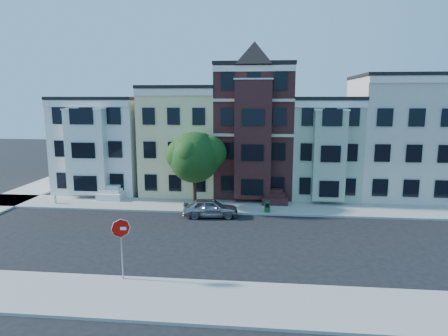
# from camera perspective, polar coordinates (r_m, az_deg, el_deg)

# --- Properties ---
(ground) EXTENTS (120.00, 120.00, 0.00)m
(ground) POSITION_cam_1_polar(r_m,az_deg,el_deg) (26.35, 3.32, -10.47)
(ground) COLOR black
(far_sidewalk) EXTENTS (60.00, 4.00, 0.15)m
(far_sidewalk) POSITION_cam_1_polar(r_m,az_deg,el_deg) (33.93, 3.95, -5.63)
(far_sidewalk) COLOR #9E9B93
(far_sidewalk) RESTS_ON ground
(near_sidewalk) EXTENTS (60.00, 4.00, 0.15)m
(near_sidewalk) POSITION_cam_1_polar(r_m,az_deg,el_deg) (19.03, 2.14, -18.70)
(near_sidewalk) COLOR #9E9B93
(near_sidewalk) RESTS_ON ground
(house_white) EXTENTS (8.00, 9.00, 9.00)m
(house_white) POSITION_cam_1_polar(r_m,az_deg,el_deg) (42.58, -16.29, 3.26)
(house_white) COLOR white
(house_white) RESTS_ON ground
(house_yellow) EXTENTS (7.00, 9.00, 10.00)m
(house_yellow) POSITION_cam_1_polar(r_m,az_deg,el_deg) (40.20, -5.68, 3.96)
(house_yellow) COLOR #F5DE98
(house_yellow) RESTS_ON ground
(house_brown) EXTENTS (7.00, 9.00, 12.00)m
(house_brown) POSITION_cam_1_polar(r_m,az_deg,el_deg) (39.31, 4.39, 5.30)
(house_brown) COLOR #3B1818
(house_brown) RESTS_ON ground
(house_green) EXTENTS (6.00, 9.00, 9.00)m
(house_green) POSITION_cam_1_polar(r_m,az_deg,el_deg) (39.82, 13.76, 2.93)
(house_green) COLOR #A0B297
(house_green) RESTS_ON ground
(house_cream) EXTENTS (8.00, 9.00, 11.00)m
(house_cream) POSITION_cam_1_polar(r_m,az_deg,el_deg) (41.26, 23.52, 4.03)
(house_cream) COLOR beige
(house_cream) RESTS_ON ground
(street_tree) EXTENTS (7.59, 7.59, 7.77)m
(street_tree) POSITION_cam_1_polar(r_m,az_deg,el_deg) (33.25, -4.26, 1.03)
(street_tree) COLOR #26521D
(street_tree) RESTS_ON far_sidewalk
(parked_car) EXTENTS (4.45, 2.18, 1.46)m
(parked_car) POSITION_cam_1_polar(r_m,az_deg,el_deg) (31.32, -1.98, -5.70)
(parked_car) COLOR gray
(parked_car) RESTS_ON ground
(newspaper_box) EXTENTS (0.46, 0.43, 0.90)m
(newspaper_box) POSITION_cam_1_polar(r_m,az_deg,el_deg) (32.30, 6.20, -5.50)
(newspaper_box) COLOR #175323
(newspaper_box) RESTS_ON far_sidewalk
(fire_hydrant) EXTENTS (0.28, 0.28, 0.60)m
(fire_hydrant) POSITION_cam_1_polar(r_m,az_deg,el_deg) (37.68, -22.97, -4.24)
(fire_hydrant) COLOR beige
(fire_hydrant) RESTS_ON far_sidewalk
(stop_sign) EXTENTS (0.99, 0.30, 3.56)m
(stop_sign) POSITION_cam_1_polar(r_m,az_deg,el_deg) (20.98, -14.41, -10.64)
(stop_sign) COLOR #B50804
(stop_sign) RESTS_ON near_sidewalk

